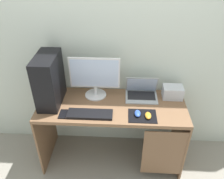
{
  "coord_description": "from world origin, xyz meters",
  "views": [
    {
      "loc": [
        0.1,
        -1.81,
        2.15
      ],
      "look_at": [
        0.0,
        0.0,
        0.94
      ],
      "focal_mm": 37.2,
      "sensor_mm": 36.0,
      "label": 1
    }
  ],
  "objects": [
    {
      "name": "monitor",
      "position": [
        -0.18,
        0.15,
        0.98
      ],
      "size": [
        0.5,
        0.22,
        0.43
      ],
      "color": "silver",
      "rests_on": "desk"
    },
    {
      "name": "pc_tower",
      "position": [
        -0.6,
        0.03,
        1.01
      ],
      "size": [
        0.2,
        0.4,
        0.5
      ],
      "primitive_type": "cube",
      "color": "black",
      "rests_on": "desk"
    },
    {
      "name": "mouse_left",
      "position": [
        0.24,
        -0.15,
        0.78
      ],
      "size": [
        0.06,
        0.1,
        0.03
      ],
      "primitive_type": "ellipsoid",
      "color": "#2D51B2",
      "rests_on": "mousepad"
    },
    {
      "name": "ground_plane",
      "position": [
        0.0,
        0.0,
        0.0
      ],
      "size": [
        8.0,
        8.0,
        0.0
      ],
      "primitive_type": "plane",
      "color": "gray"
    },
    {
      "name": "mousepad",
      "position": [
        0.29,
        -0.16,
        0.76
      ],
      "size": [
        0.26,
        0.2,
        0.0
      ],
      "primitive_type": "cube",
      "color": "black",
      "rests_on": "desk"
    },
    {
      "name": "mouse_right",
      "position": [
        0.34,
        -0.17,
        0.78
      ],
      "size": [
        0.06,
        0.1,
        0.03
      ],
      "primitive_type": "ellipsoid",
      "color": "orange",
      "rests_on": "mousepad"
    },
    {
      "name": "desk",
      "position": [
        0.02,
        -0.01,
        0.6
      ],
      "size": [
        1.46,
        0.57,
        0.76
      ],
      "color": "brown",
      "rests_on": "ground_plane"
    },
    {
      "name": "cell_phone",
      "position": [
        -0.45,
        -0.17,
        0.76
      ],
      "size": [
        0.07,
        0.13,
        0.01
      ],
      "primitive_type": "cube",
      "color": "black",
      "rests_on": "desk"
    },
    {
      "name": "projector",
      "position": [
        0.61,
        0.16,
        0.82
      ],
      "size": [
        0.2,
        0.14,
        0.13
      ],
      "primitive_type": "cube",
      "color": "#B7BCC6",
      "rests_on": "desk"
    },
    {
      "name": "keyboard",
      "position": [
        -0.2,
        -0.17,
        0.77
      ],
      "size": [
        0.42,
        0.14,
        0.02
      ],
      "primitive_type": "cube",
      "color": "black",
      "rests_on": "desk"
    },
    {
      "name": "wall_back",
      "position": [
        0.0,
        0.33,
        1.3
      ],
      "size": [
        4.0,
        0.05,
        2.6
      ],
      "color": "beige",
      "rests_on": "ground_plane"
    },
    {
      "name": "laptop",
      "position": [
        0.29,
        0.16,
        0.8
      ],
      "size": [
        0.32,
        0.24,
        0.22
      ],
      "color": "#9EA3A8",
      "rests_on": "desk"
    }
  ]
}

